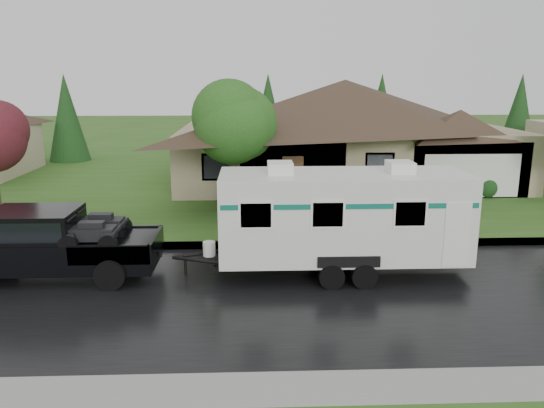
{
  "coord_description": "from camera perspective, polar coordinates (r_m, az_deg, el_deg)",
  "views": [
    {
      "loc": [
        -3.18,
        -15.7,
        5.84
      ],
      "look_at": [
        -2.5,
        2.0,
        1.61
      ],
      "focal_mm": 35.0,
      "sensor_mm": 36.0,
      "label": 1
    }
  ],
  "objects": [
    {
      "name": "ground",
      "position": [
        17.05,
        8.74,
        -6.77
      ],
      "size": [
        140.0,
        140.0,
        0.0
      ],
      "primitive_type": "plane",
      "color": "#2E581B",
      "rests_on": "ground"
    },
    {
      "name": "road",
      "position": [
        15.23,
        10.16,
        -9.34
      ],
      "size": [
        140.0,
        8.0,
        0.01
      ],
      "primitive_type": "cube",
      "color": "black",
      "rests_on": "ground"
    },
    {
      "name": "curb",
      "position": [
        19.12,
        7.49,
        -4.25
      ],
      "size": [
        140.0,
        0.5,
        0.15
      ],
      "primitive_type": "cube",
      "color": "gray",
      "rests_on": "ground"
    },
    {
      "name": "lawn",
      "position": [
        31.4,
        3.65,
        2.81
      ],
      "size": [
        140.0,
        26.0,
        0.15
      ],
      "primitive_type": "cube",
      "color": "#2E581B",
      "rests_on": "ground"
    },
    {
      "name": "house_main",
      "position": [
        30.12,
        8.37,
        9.0
      ],
      "size": [
        19.44,
        10.8,
        6.9
      ],
      "color": "gray",
      "rests_on": "lawn"
    },
    {
      "name": "tree_left_green",
      "position": [
        22.49,
        -4.19,
        8.74
      ],
      "size": [
        3.37,
        3.37,
        5.58
      ],
      "color": "#382B1E",
      "rests_on": "lawn"
    },
    {
      "name": "shrub_row",
      "position": [
        26.05,
        9.31,
        1.75
      ],
      "size": [
        13.6,
        1.0,
        1.0
      ],
      "color": "#143814",
      "rests_on": "lawn"
    },
    {
      "name": "pickup_truck",
      "position": [
        17.09,
        -23.13,
        -3.74
      ],
      "size": [
        6.24,
        2.37,
        2.08
      ],
      "color": "black",
      "rests_on": "ground"
    },
    {
      "name": "travel_trailer",
      "position": [
        15.99,
        7.58,
        -1.22
      ],
      "size": [
        7.7,
        2.71,
        3.45
      ],
      "color": "silver",
      "rests_on": "ground"
    }
  ]
}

